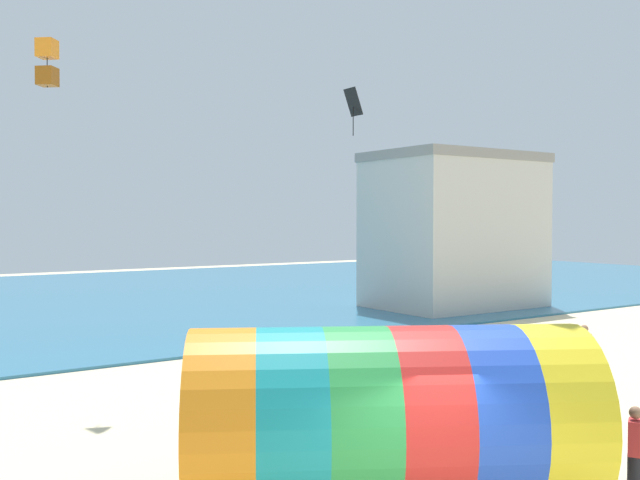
{
  "coord_description": "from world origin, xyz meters",
  "views": [
    {
      "loc": [
        -6.62,
        -6.67,
        4.83
      ],
      "look_at": [
        0.8,
        4.39,
        4.43
      ],
      "focal_mm": 40.0,
      "sensor_mm": 36.0,
      "label": 1
    }
  ],
  "objects_px": {
    "kite_handler": "(635,453)",
    "bystander_far_left": "(584,354)",
    "kite_black_diamond": "(353,103)",
    "giant_inflatable_tube": "(389,419)",
    "kite_orange_box": "(47,63)"
  },
  "relations": [
    {
      "from": "giant_inflatable_tube",
      "to": "kite_black_diamond",
      "type": "xyz_separation_m",
      "value": [
        7.33,
        10.9,
        7.33
      ]
    },
    {
      "from": "kite_orange_box",
      "to": "kite_black_diamond",
      "type": "xyz_separation_m",
      "value": [
        10.41,
        1.05,
        0.07
      ]
    },
    {
      "from": "kite_handler",
      "to": "kite_black_diamond",
      "type": "height_order",
      "value": "kite_black_diamond"
    },
    {
      "from": "kite_black_diamond",
      "to": "giant_inflatable_tube",
      "type": "bearing_deg",
      "value": -123.93
    },
    {
      "from": "giant_inflatable_tube",
      "to": "bystander_far_left",
      "type": "bearing_deg",
      "value": 19.67
    },
    {
      "from": "kite_handler",
      "to": "giant_inflatable_tube",
      "type": "bearing_deg",
      "value": 151.4
    },
    {
      "from": "giant_inflatable_tube",
      "to": "kite_black_diamond",
      "type": "bearing_deg",
      "value": 56.07
    },
    {
      "from": "giant_inflatable_tube",
      "to": "bystander_far_left",
      "type": "relative_size",
      "value": 4.04
    },
    {
      "from": "giant_inflatable_tube",
      "to": "kite_orange_box",
      "type": "distance_m",
      "value": 12.61
    },
    {
      "from": "kite_handler",
      "to": "kite_orange_box",
      "type": "relative_size",
      "value": 1.3
    },
    {
      "from": "giant_inflatable_tube",
      "to": "kite_handler",
      "type": "distance_m",
      "value": 4.32
    },
    {
      "from": "bystander_far_left",
      "to": "kite_handler",
      "type": "bearing_deg",
      "value": -138.83
    },
    {
      "from": "kite_handler",
      "to": "bystander_far_left",
      "type": "xyz_separation_m",
      "value": [
        6.54,
        5.72,
        0.09
      ]
    },
    {
      "from": "giant_inflatable_tube",
      "to": "kite_black_diamond",
      "type": "distance_m",
      "value": 15.04
    },
    {
      "from": "kite_handler",
      "to": "kite_black_diamond",
      "type": "relative_size",
      "value": 0.99
    }
  ]
}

